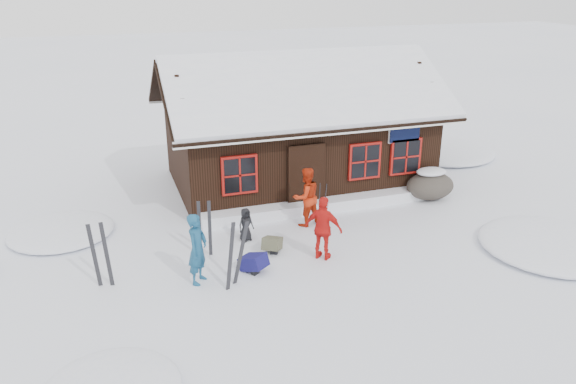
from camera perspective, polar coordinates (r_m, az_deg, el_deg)
name	(u,v)px	position (r m, az deg, el deg)	size (l,w,h in m)	color
ground	(306,249)	(14.56, 1.81, -5.84)	(120.00, 120.00, 0.00)	white
mountain_hut	(296,136)	(18.85, 0.85, 5.69)	(8.90, 6.09, 4.42)	black
snow_drift	(326,204)	(16.89, 3.92, -1.26)	(7.60, 0.60, 0.35)	white
snow_mounds	(336,214)	(16.69, 4.90, -2.23)	(20.60, 13.20, 0.48)	white
skier_teal	(197,249)	(12.87, -9.19, -5.72)	(0.62, 0.41, 1.69)	navy
skier_orange_left	(306,197)	(15.62, 1.85, -0.49)	(0.82, 0.64, 1.69)	red
skier_orange_right	(324,228)	(13.78, 3.63, -3.72)	(0.96, 0.40, 1.64)	red
skier_crouched	(246,225)	(14.88, -4.31, -3.31)	(0.45, 0.29, 0.91)	black
boulder	(430,185)	(18.15, 14.24, 0.70)	(1.55, 1.16, 0.90)	#4B443C
ski_pair_left	(236,255)	(12.69, -5.34, -6.41)	(0.63, 0.28, 1.59)	black
ski_pair_mid	(101,256)	(13.28, -18.50, -6.18)	(0.45, 0.11, 1.61)	black
ski_pair_right	(205,230)	(14.10, -8.46, -3.80)	(0.36, 0.09, 1.53)	black
ski_poles	(322,208)	(15.37, 3.44, -1.60)	(0.25, 0.12, 1.41)	black
backpack_blue	(254,265)	(13.50, -3.51, -7.41)	(0.45, 0.60, 0.32)	#151352
backpack_olive	(272,246)	(14.38, -1.61, -5.51)	(0.43, 0.56, 0.31)	#505039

